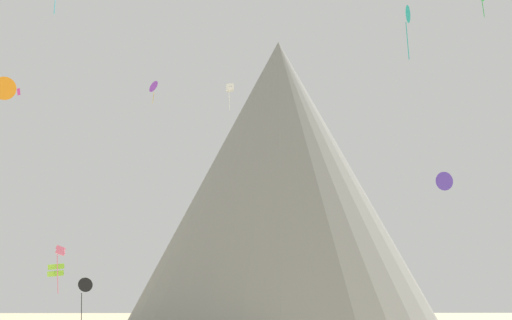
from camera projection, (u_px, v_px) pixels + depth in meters
rock_massif at (283, 186)px, 112.84m from camera, size 73.42×73.42×58.36m
kite_indigo_mid at (445, 181)px, 73.84m from camera, size 2.23×2.42×2.46m
kite_white_high at (230, 88)px, 90.30m from camera, size 1.37×1.32×4.35m
kite_rainbow_low at (60, 251)px, 61.21m from camera, size 1.16×1.10×5.09m
kite_magenta_high at (19, 92)px, 70.60m from camera, size 0.55×0.53×0.84m
kite_violet_high at (154, 87)px, 102.47m from camera, size 2.18×2.13×4.24m
kite_lime_low at (56, 270)px, 68.55m from camera, size 1.98×1.98×1.60m
kite_teal_high at (407, 15)px, 61.69m from camera, size 1.37×1.85×6.27m
kite_black_low at (85, 286)px, 63.06m from camera, size 1.79×1.48×5.99m
kite_orange_high at (5, 88)px, 62.67m from camera, size 2.70×1.35×2.58m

